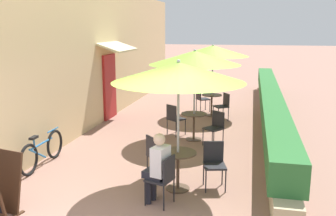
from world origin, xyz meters
TOP-DOWN VIEW (x-y plane):
  - cafe_facade_wall at (-2.54, 7.32)m, footprint 0.98×14.92m
  - planter_hedge at (2.75, 7.36)m, footprint 0.60×13.92m
  - patio_table_near at (0.89, 1.71)m, footprint 0.68×0.68m
  - patio_umbrella_near at (0.89, 1.71)m, footprint 2.37×2.37m
  - cafe_chair_near_left at (0.36, 2.15)m, footprint 0.57×0.57m
  - cafe_chair_near_right at (0.77, 1.04)m, footprint 0.49×0.49m
  - seated_patron_near_right at (0.67, 1.07)m, footprint 0.47×0.42m
  - cafe_chair_near_back at (1.53, 1.95)m, footprint 0.49×0.49m
  - patio_table_mid at (0.69, 4.87)m, footprint 0.68×0.68m
  - patio_umbrella_mid at (0.69, 4.87)m, footprint 2.37×2.37m
  - cafe_chair_mid_left at (0.09, 5.20)m, footprint 0.56×0.56m
  - cafe_chair_mid_right at (1.29, 4.54)m, footprint 0.56×0.56m
  - patio_table_far at (0.85, 7.79)m, footprint 0.68×0.68m
  - patio_umbrella_far at (0.85, 7.79)m, footprint 2.37×2.37m
  - cafe_chair_far_left at (0.42, 8.32)m, footprint 0.55×0.55m
  - cafe_chair_far_right at (1.28, 7.25)m, footprint 0.55×0.55m
  - coffee_cup_far at (0.83, 7.89)m, footprint 0.07×0.07m
  - bicycle_leaning at (-2.20, 2.22)m, footprint 0.10×1.73m

SIDE VIEW (x-z plane):
  - bicycle_leaning at x=-2.20m, z-range -0.03..0.73m
  - patio_table_near at x=0.89m, z-range 0.13..0.85m
  - patio_table_mid at x=0.69m, z-range 0.13..0.85m
  - patio_table_far at x=0.85m, z-range 0.13..0.85m
  - cafe_chair_near_left at x=0.36m, z-range 0.08..0.95m
  - cafe_chair_near_right at x=0.77m, z-range 0.08..0.95m
  - cafe_chair_near_back at x=1.53m, z-range 0.08..0.95m
  - cafe_chair_mid_left at x=0.09m, z-range 0.08..0.95m
  - cafe_chair_mid_right at x=1.29m, z-range 0.08..0.95m
  - cafe_chair_far_left at x=0.42m, z-range 0.08..0.95m
  - cafe_chair_far_right at x=1.28m, z-range 0.08..0.95m
  - planter_hedge at x=2.75m, z-range 0.03..1.04m
  - seated_patron_near_right at x=0.67m, z-range 0.06..1.31m
  - coffee_cup_far at x=0.83m, z-range 0.72..0.81m
  - cafe_facade_wall at x=-2.54m, z-range -0.01..4.19m
  - patio_umbrella_near at x=0.89m, z-range 0.98..3.40m
  - patio_umbrella_mid at x=0.69m, z-range 0.98..3.40m
  - patio_umbrella_far at x=0.85m, z-range 0.98..3.40m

